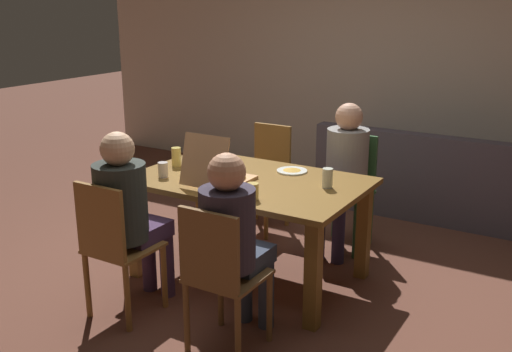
{
  "coord_description": "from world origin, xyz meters",
  "views": [
    {
      "loc": [
        2.15,
        -3.48,
        2.01
      ],
      "look_at": [
        0.0,
        0.1,
        0.76
      ],
      "focal_mm": 41.79,
      "sensor_mm": 36.0,
      "label": 1
    }
  ],
  "objects_px": {
    "chair_1": "(350,187)",
    "person_1": "(344,166)",
    "drinking_glass_1": "(163,170)",
    "drinking_glass_2": "(328,178)",
    "chair_0": "(219,273)",
    "drinking_glass_3": "(176,157)",
    "drinking_glass_0": "(253,191)",
    "couch": "(428,182)",
    "plate_0": "(292,170)",
    "chair_3": "(266,173)",
    "chair_2": "(114,244)",
    "person_2": "(128,207)",
    "pizza_box_0": "(220,176)",
    "plate_1": "(206,163)",
    "person_0": "(233,233)",
    "dining_table": "(249,194)"
  },
  "relations": [
    {
      "from": "drinking_glass_0",
      "to": "drinking_glass_3",
      "type": "bearing_deg",
      "value": 157.62
    },
    {
      "from": "chair_3",
      "to": "drinking_glass_2",
      "type": "bearing_deg",
      "value": -41.33
    },
    {
      "from": "dining_table",
      "to": "chair_2",
      "type": "xyz_separation_m",
      "value": [
        -0.41,
        -0.96,
        -0.13
      ]
    },
    {
      "from": "pizza_box_0",
      "to": "dining_table",
      "type": "bearing_deg",
      "value": 56.99
    },
    {
      "from": "chair_2",
      "to": "chair_1",
      "type": "bearing_deg",
      "value": 67.28
    },
    {
      "from": "plate_0",
      "to": "couch",
      "type": "relative_size",
      "value": 0.11
    },
    {
      "from": "drinking_glass_2",
      "to": "chair_3",
      "type": "bearing_deg",
      "value": 138.67
    },
    {
      "from": "chair_2",
      "to": "couch",
      "type": "bearing_deg",
      "value": 69.35
    },
    {
      "from": "chair_3",
      "to": "pizza_box_0",
      "type": "distance_m",
      "value": 1.23
    },
    {
      "from": "chair_2",
      "to": "chair_3",
      "type": "height_order",
      "value": "chair_2"
    },
    {
      "from": "chair_2",
      "to": "drinking_glass_2",
      "type": "bearing_deg",
      "value": 47.15
    },
    {
      "from": "chair_1",
      "to": "drinking_glass_1",
      "type": "relative_size",
      "value": 8.45
    },
    {
      "from": "person_2",
      "to": "pizza_box_0",
      "type": "relative_size",
      "value": 2.68
    },
    {
      "from": "person_1",
      "to": "couch",
      "type": "height_order",
      "value": "person_1"
    },
    {
      "from": "drinking_glass_1",
      "to": "chair_2",
      "type": "bearing_deg",
      "value": -78.28
    },
    {
      "from": "chair_3",
      "to": "drinking_glass_0",
      "type": "distance_m",
      "value": 1.53
    },
    {
      "from": "drinking_glass_0",
      "to": "drinking_glass_1",
      "type": "bearing_deg",
      "value": 173.52
    },
    {
      "from": "chair_3",
      "to": "person_1",
      "type": "bearing_deg",
      "value": -9.91
    },
    {
      "from": "chair_0",
      "to": "chair_3",
      "type": "bearing_deg",
      "value": 112.75
    },
    {
      "from": "drinking_glass_3",
      "to": "person_1",
      "type": "bearing_deg",
      "value": 38.09
    },
    {
      "from": "drinking_glass_1",
      "to": "drinking_glass_2",
      "type": "relative_size",
      "value": 0.81
    },
    {
      "from": "chair_1",
      "to": "drinking_glass_3",
      "type": "distance_m",
      "value": 1.46
    },
    {
      "from": "plate_1",
      "to": "drinking_glass_1",
      "type": "xyz_separation_m",
      "value": [
        -0.05,
        -0.45,
        0.05
      ]
    },
    {
      "from": "person_1",
      "to": "plate_1",
      "type": "bearing_deg",
      "value": -143.87
    },
    {
      "from": "chair_2",
      "to": "plate_1",
      "type": "relative_size",
      "value": 4.3
    },
    {
      "from": "plate_0",
      "to": "chair_3",
      "type": "bearing_deg",
      "value": 132.78
    },
    {
      "from": "chair_1",
      "to": "person_1",
      "type": "relative_size",
      "value": 0.77
    },
    {
      "from": "drinking_glass_0",
      "to": "plate_0",
      "type": "bearing_deg",
      "value": 96.59
    },
    {
      "from": "chair_2",
      "to": "couch",
      "type": "height_order",
      "value": "chair_2"
    },
    {
      "from": "dining_table",
      "to": "pizza_box_0",
      "type": "bearing_deg",
      "value": -123.01
    },
    {
      "from": "chair_2",
      "to": "chair_3",
      "type": "xyz_separation_m",
      "value": [
        0.0,
        1.92,
        -0.01
      ]
    },
    {
      "from": "person_2",
      "to": "chair_3",
      "type": "relative_size",
      "value": 1.33
    },
    {
      "from": "person_2",
      "to": "drinking_glass_1",
      "type": "xyz_separation_m",
      "value": [
        -0.14,
        0.53,
        0.1
      ]
    },
    {
      "from": "couch",
      "to": "drinking_glass_2",
      "type": "bearing_deg",
      "value": -94.98
    },
    {
      "from": "chair_0",
      "to": "drinking_glass_3",
      "type": "distance_m",
      "value": 1.45
    },
    {
      "from": "plate_1",
      "to": "chair_2",
      "type": "bearing_deg",
      "value": -85.51
    },
    {
      "from": "person_0",
      "to": "drinking_glass_3",
      "type": "bearing_deg",
      "value": 142.28
    },
    {
      "from": "drinking_glass_0",
      "to": "person_1",
      "type": "bearing_deg",
      "value": 83.82
    },
    {
      "from": "dining_table",
      "to": "plate_0",
      "type": "distance_m",
      "value": 0.39
    },
    {
      "from": "person_0",
      "to": "chair_3",
      "type": "xyz_separation_m",
      "value": [
        -0.81,
        1.77,
        -0.2
      ]
    },
    {
      "from": "person_2",
      "to": "couch",
      "type": "relative_size",
      "value": 0.59
    },
    {
      "from": "chair_3",
      "to": "plate_1",
      "type": "xyz_separation_m",
      "value": [
        -0.09,
        -0.79,
        0.27
      ]
    },
    {
      "from": "drinking_glass_0",
      "to": "couch",
      "type": "distance_m",
      "value": 2.59
    },
    {
      "from": "chair_0",
      "to": "drinking_glass_1",
      "type": "distance_m",
      "value": 1.2
    },
    {
      "from": "drinking_glass_1",
      "to": "person_0",
      "type": "bearing_deg",
      "value": -29.06
    },
    {
      "from": "couch",
      "to": "drinking_glass_0",
      "type": "bearing_deg",
      "value": -100.99
    },
    {
      "from": "chair_2",
      "to": "person_2",
      "type": "relative_size",
      "value": 0.76
    },
    {
      "from": "person_1",
      "to": "plate_0",
      "type": "height_order",
      "value": "person_1"
    },
    {
      "from": "drinking_glass_3",
      "to": "couch",
      "type": "xyz_separation_m",
      "value": [
        1.4,
        2.11,
        -0.55
      ]
    },
    {
      "from": "dining_table",
      "to": "chair_2",
      "type": "height_order",
      "value": "chair_2"
    }
  ]
}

